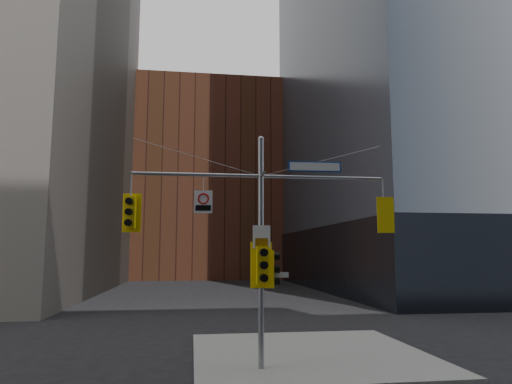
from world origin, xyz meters
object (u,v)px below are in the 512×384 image
object	(u,v)px
signal_assembly	(261,226)
traffic_light_pole_front	(262,265)
street_sign_blade	(315,167)
traffic_light_east_arm	(384,215)
regulatory_sign_arm	(203,201)
traffic_light_west_arm	(130,212)
traffic_light_pole_side	(272,269)

from	to	relation	value
signal_assembly	traffic_light_pole_front	distance (m)	1.22
signal_assembly	street_sign_blade	distance (m)	2.62
traffic_light_east_arm	traffic_light_pole_front	world-z (taller)	traffic_light_east_arm
regulatory_sign_arm	traffic_light_east_arm	bearing A→B (deg)	6.13
traffic_light_east_arm	signal_assembly	bearing A→B (deg)	4.33
traffic_light_pole_front	street_sign_blade	bearing A→B (deg)	5.86
signal_assembly	traffic_light_west_arm	xyz separation A→B (m)	(-3.99, 0.01, 0.38)
signal_assembly	traffic_light_east_arm	size ratio (longest dim) A/B	6.92
traffic_light_west_arm	traffic_light_east_arm	distance (m)	8.04
signal_assembly	traffic_light_pole_front	size ratio (longest dim) A/B	5.72
signal_assembly	regulatory_sign_arm	distance (m)	1.96
traffic_light_pole_side	traffic_light_west_arm	bearing A→B (deg)	100.28
traffic_light_west_arm	regulatory_sign_arm	world-z (taller)	regulatory_sign_arm
regulatory_sign_arm	traffic_light_pole_side	bearing A→B (deg)	6.42
traffic_light_pole_side	regulatory_sign_arm	distance (m)	2.98
traffic_light_pole_side	street_sign_blade	xyz separation A→B (m)	(1.44, 0.00, 3.26)
traffic_light_pole_side	traffic_light_pole_front	distance (m)	0.44
traffic_light_pole_front	regulatory_sign_arm	bearing A→B (deg)	169.42
signal_assembly	traffic_light_pole_front	world-z (taller)	signal_assembly
street_sign_blade	traffic_light_east_arm	bearing A→B (deg)	1.50
signal_assembly	street_sign_blade	world-z (taller)	signal_assembly
signal_assembly	traffic_light_west_arm	distance (m)	4.01
traffic_light_pole_side	traffic_light_pole_front	size ratio (longest dim) A/B	0.82
traffic_light_east_arm	regulatory_sign_arm	distance (m)	5.87
regulatory_sign_arm	signal_assembly	bearing A→B (deg)	6.56
signal_assembly	street_sign_blade	bearing A→B (deg)	0.10
regulatory_sign_arm	traffic_light_pole_front	bearing A→B (deg)	-1.83
traffic_light_west_arm	traffic_light_east_arm	xyz separation A→B (m)	(8.04, -0.01, 0.00)
traffic_light_west_arm	traffic_light_pole_front	size ratio (longest dim) A/B	0.85
traffic_light_pole_front	street_sign_blade	size ratio (longest dim) A/B	0.80
traffic_light_east_arm	traffic_light_pole_front	size ratio (longest dim) A/B	0.83
traffic_light_west_arm	street_sign_blade	xyz separation A→B (m)	(5.75, -0.01, 1.55)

